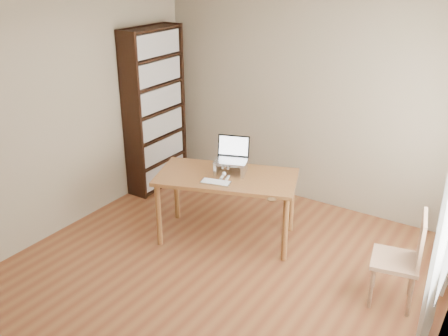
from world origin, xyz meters
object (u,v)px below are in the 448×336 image
cat (231,166)px  keyboard (216,182)px  desk (227,183)px  chair (404,258)px  laptop (234,154)px  bookshelf (155,110)px

cat → keyboard: bearing=-103.8°
desk → chair: bearing=-23.8°
laptop → chair: (1.91, -0.28, -0.46)m
bookshelf → laptop: 1.61m
laptop → keyboard: 0.40m
desk → laptop: laptop is taller
bookshelf → cat: 1.62m
keyboard → cat: (-0.02, 0.33, 0.05)m
chair → bookshelf: bearing=155.3°
bookshelf → cat: size_ratio=4.40×
laptop → cat: 0.13m
laptop → keyboard: bearing=-108.6°
bookshelf → keyboard: bookshelf is taller
chair → keyboard: bearing=171.0°
desk → laptop: size_ratio=4.03×
bookshelf → chair: 3.57m
bookshelf → desk: bearing=-23.6°
bookshelf → keyboard: bearing=-30.1°
desk → cat: cat is taller
cat → bookshelf: bearing=141.9°
desk → chair: chair is taller
desk → laptop: 0.32m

